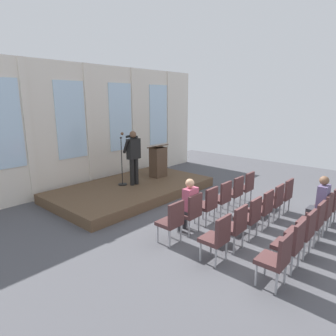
{
  "coord_description": "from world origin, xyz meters",
  "views": [
    {
      "loc": [
        -5.94,
        -2.49,
        3.0
      ],
      "look_at": [
        0.03,
        2.82,
        1.1
      ],
      "focal_mm": 31.17,
      "sensor_mm": 36.0,
      "label": 1
    }
  ],
  "objects_px": {
    "chair_r0_c0": "(172,220)",
    "speaker": "(133,154)",
    "chair_r0_c2": "(208,203)",
    "chair_r2_c1": "(292,242)",
    "mic_stand": "(122,175)",
    "chair_r2_c0": "(277,257)",
    "chair_r1_c5": "(284,194)",
    "chair_r1_c0": "(218,236)",
    "audience_r2_c4": "(320,201)",
    "chair_r0_c3": "(222,197)",
    "chair_r0_c5": "(246,186)",
    "chair_r1_c1": "(235,225)",
    "chair_r2_c2": "(304,230)",
    "chair_r2_c5": "(330,203)",
    "lectern": "(158,161)",
    "chair_r1_c4": "(274,200)",
    "chair_r2_c4": "(323,211)",
    "chair_r0_c1": "(191,211)",
    "audience_r0_c1": "(188,203)",
    "chair_r1_c2": "(250,215)",
    "chair_r0_c4": "(235,191)",
    "chair_r2_c3": "(314,220)",
    "chair_r1_c3": "(263,207)"
  },
  "relations": [
    {
      "from": "chair_r1_c0",
      "to": "audience_r2_c4",
      "type": "relative_size",
      "value": 0.7
    },
    {
      "from": "chair_r0_c1",
      "to": "chair_r2_c2",
      "type": "distance_m",
      "value": 2.32
    },
    {
      "from": "chair_r1_c5",
      "to": "chair_r2_c3",
      "type": "height_order",
      "value": "same"
    },
    {
      "from": "chair_r1_c2",
      "to": "chair_r2_c1",
      "type": "bearing_deg",
      "value": -120.64
    },
    {
      "from": "chair_r0_c3",
      "to": "chair_r0_c4",
      "type": "height_order",
      "value": "same"
    },
    {
      "from": "chair_r0_c2",
      "to": "chair_r2_c1",
      "type": "xyz_separation_m",
      "value": [
        -0.66,
        -2.22,
        0.0
      ]
    },
    {
      "from": "chair_r0_c1",
      "to": "chair_r1_c0",
      "type": "bearing_deg",
      "value": -120.64
    },
    {
      "from": "audience_r0_c1",
      "to": "chair_r0_c5",
      "type": "relative_size",
      "value": 1.36
    },
    {
      "from": "chair_r1_c5",
      "to": "chair_r2_c0",
      "type": "height_order",
      "value": "same"
    },
    {
      "from": "chair_r0_c2",
      "to": "chair_r2_c2",
      "type": "relative_size",
      "value": 1.0
    },
    {
      "from": "chair_r1_c2",
      "to": "chair_r2_c4",
      "type": "xyz_separation_m",
      "value": [
        1.32,
        -1.11,
        0.0
      ]
    },
    {
      "from": "chair_r1_c1",
      "to": "chair_r2_c1",
      "type": "xyz_separation_m",
      "value": [
        0.0,
        -1.11,
        0.0
      ]
    },
    {
      "from": "chair_r1_c0",
      "to": "chair_r2_c5",
      "type": "bearing_deg",
      "value": -18.66
    },
    {
      "from": "chair_r2_c0",
      "to": "chair_r2_c2",
      "type": "bearing_deg",
      "value": 0.0
    },
    {
      "from": "mic_stand",
      "to": "chair_r1_c5",
      "type": "xyz_separation_m",
      "value": [
        1.82,
        -4.5,
        -0.1
      ]
    },
    {
      "from": "mic_stand",
      "to": "chair_r0_c4",
      "type": "distance_m",
      "value": 3.58
    },
    {
      "from": "chair_r1_c1",
      "to": "chair_r1_c4",
      "type": "relative_size",
      "value": 1.0
    },
    {
      "from": "chair_r2_c0",
      "to": "chair_r0_c0",
      "type": "bearing_deg",
      "value": 90.0
    },
    {
      "from": "chair_r2_c0",
      "to": "chair_r2_c5",
      "type": "distance_m",
      "value": 3.29
    },
    {
      "from": "mic_stand",
      "to": "chair_r2_c0",
      "type": "height_order",
      "value": "mic_stand"
    },
    {
      "from": "chair_r0_c2",
      "to": "chair_r1_c3",
      "type": "xyz_separation_m",
      "value": [
        0.66,
        -1.11,
        0.0
      ]
    },
    {
      "from": "speaker",
      "to": "lectern",
      "type": "distance_m",
      "value": 1.33
    },
    {
      "from": "chair_r2_c5",
      "to": "chair_r2_c0",
      "type": "bearing_deg",
      "value": 180.0
    },
    {
      "from": "speaker",
      "to": "chair_r0_c4",
      "type": "bearing_deg",
      "value": -74.19
    },
    {
      "from": "chair_r1_c4",
      "to": "chair_r2_c4",
      "type": "distance_m",
      "value": 1.11
    },
    {
      "from": "chair_r1_c0",
      "to": "chair_r1_c5",
      "type": "xyz_separation_m",
      "value": [
        3.29,
        0.0,
        0.0
      ]
    },
    {
      "from": "chair_r0_c5",
      "to": "chair_r1_c4",
      "type": "height_order",
      "value": "same"
    },
    {
      "from": "chair_r1_c0",
      "to": "chair_r0_c2",
      "type": "bearing_deg",
      "value": 40.17
    },
    {
      "from": "chair_r2_c5",
      "to": "chair_r0_c5",
      "type": "bearing_deg",
      "value": 90.0
    },
    {
      "from": "chair_r2_c5",
      "to": "lectern",
      "type": "bearing_deg",
      "value": 93.19
    },
    {
      "from": "chair_r0_c3",
      "to": "chair_r0_c5",
      "type": "distance_m",
      "value": 1.32
    },
    {
      "from": "chair_r0_c3",
      "to": "audience_r2_c4",
      "type": "bearing_deg",
      "value": -72.92
    },
    {
      "from": "lectern",
      "to": "chair_r1_c1",
      "type": "distance_m",
      "value": 4.94
    },
    {
      "from": "speaker",
      "to": "chair_r1_c1",
      "type": "relative_size",
      "value": 1.84
    },
    {
      "from": "audience_r0_c1",
      "to": "audience_r2_c4",
      "type": "xyz_separation_m",
      "value": [
        1.97,
        -2.23,
        0.03
      ]
    },
    {
      "from": "chair_r0_c5",
      "to": "chair_r2_c5",
      "type": "xyz_separation_m",
      "value": [
        0.0,
        -2.22,
        0.0
      ]
    },
    {
      "from": "speaker",
      "to": "chair_r1_c5",
      "type": "xyz_separation_m",
      "value": [
        1.55,
        -4.25,
        -0.77
      ]
    },
    {
      "from": "lectern",
      "to": "chair_r2_c3",
      "type": "relative_size",
      "value": 1.23
    },
    {
      "from": "chair_r0_c3",
      "to": "chair_r2_c4",
      "type": "bearing_deg",
      "value": -73.5
    },
    {
      "from": "chair_r1_c1",
      "to": "audience_r2_c4",
      "type": "xyz_separation_m",
      "value": [
        1.97,
        -1.03,
        0.21
      ]
    },
    {
      "from": "chair_r2_c1",
      "to": "lectern",
      "type": "bearing_deg",
      "value": 66.9
    },
    {
      "from": "chair_r1_c0",
      "to": "chair_r2_c1",
      "type": "xyz_separation_m",
      "value": [
        0.66,
        -1.11,
        0.0
      ]
    },
    {
      "from": "chair_r2_c1",
      "to": "audience_r2_c4",
      "type": "height_order",
      "value": "audience_r2_c4"
    },
    {
      "from": "chair_r2_c4",
      "to": "audience_r2_c4",
      "type": "relative_size",
      "value": 0.7
    },
    {
      "from": "lectern",
      "to": "chair_r0_c2",
      "type": "relative_size",
      "value": 1.23
    },
    {
      "from": "chair_r0_c3",
      "to": "chair_r2_c1",
      "type": "xyz_separation_m",
      "value": [
        -1.32,
        -2.22,
        0.0
      ]
    },
    {
      "from": "speaker",
      "to": "audience_r2_c4",
      "type": "distance_m",
      "value": 5.38
    },
    {
      "from": "speaker",
      "to": "chair_r2_c0",
      "type": "bearing_deg",
      "value": -108.03
    },
    {
      "from": "chair_r0_c0",
      "to": "speaker",
      "type": "bearing_deg",
      "value": 60.92
    },
    {
      "from": "lectern",
      "to": "chair_r2_c0",
      "type": "relative_size",
      "value": 1.23
    }
  ]
}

